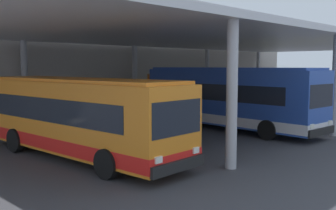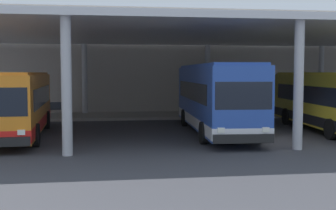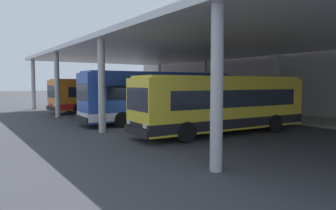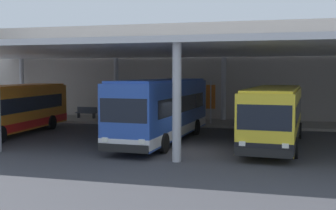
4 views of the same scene
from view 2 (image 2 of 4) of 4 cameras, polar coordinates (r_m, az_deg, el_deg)
name	(u,v)px [view 2 (image 2 of 4)]	position (r m, az deg, el deg)	size (l,w,h in m)	color
ground_plane	(274,140)	(21.28, 13.53, -4.44)	(200.00, 200.00, 0.00)	#3D3D42
platform_kerb	(213,115)	(32.39, 5.80, -1.24)	(42.00, 4.50, 0.18)	gray
station_building_facade	(203,61)	(35.41, 4.57, 5.68)	(48.00, 1.60, 8.14)	#ADA399
canopy_shelter	(240,36)	(26.31, 9.23, 8.81)	(40.00, 17.00, 5.55)	silver
bus_nearest_bay	(16,103)	(22.85, -19.02, 0.21)	(3.07, 10.64, 3.17)	orange
bus_second_bay	(215,98)	(23.07, 6.14, 0.91)	(3.13, 11.44, 3.57)	#284CA8
bus_middle_bay	(327,100)	(25.42, 19.85, 0.57)	(3.24, 10.68, 3.17)	yellow
bench_waiting	(55,109)	(31.62, -14.44, -0.45)	(1.80, 0.45, 0.92)	#383D47
trash_bin	(14,109)	(31.88, -19.29, -0.49)	(0.52, 0.52, 0.98)	#236638
banner_sign	(207,89)	(31.33, 5.07, 2.04)	(0.70, 0.12, 3.20)	#B2B2B7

